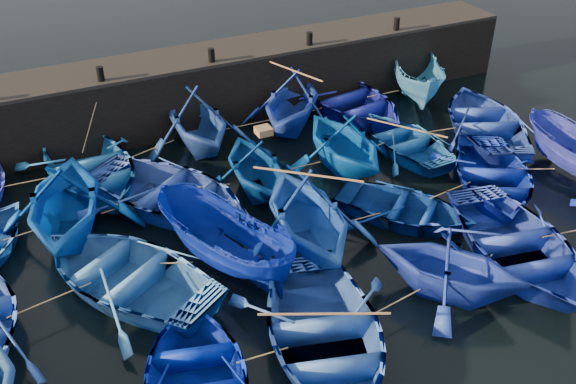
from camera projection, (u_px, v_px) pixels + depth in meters
name	position (u px, v px, depth m)	size (l,w,h in m)	color
ground	(339.00, 271.00, 17.53)	(120.00, 120.00, 0.00)	black
quay_wall	(206.00, 87.00, 24.78)	(26.00, 2.50, 2.50)	black
quay_top	(204.00, 55.00, 24.06)	(26.00, 2.50, 0.12)	black
bollard_1	(100.00, 74.00, 21.76)	(0.24, 0.24, 0.50)	black
bollard_2	(211.00, 55.00, 23.21)	(0.24, 0.24, 0.50)	black
bollard_3	(309.00, 39.00, 24.67)	(0.24, 0.24, 0.50)	black
bollard_4	(397.00, 24.00, 26.12)	(0.24, 0.24, 0.50)	black
boat_1	(89.00, 168.00, 20.98)	(4.13, 5.77, 1.20)	blue
boat_2	(197.00, 120.00, 22.65)	(3.83, 4.44, 2.34)	#1F4690
boat_3	(292.00, 100.00, 23.97)	(3.84, 4.46, 2.35)	#1B39A9
boat_4	(348.00, 100.00, 25.34)	(4.15, 5.81, 1.20)	navy
boat_5	(418.00, 78.00, 26.33)	(1.85, 4.92, 1.90)	#3681CD
boat_7	(65.00, 200.00, 18.13)	(4.22, 4.90, 2.58)	#0542A3
boat_8	(169.00, 193.00, 19.72)	(4.12, 5.76, 1.19)	#244296
boat_9	(256.00, 165.00, 20.30)	(3.36, 3.90, 2.05)	navy
boat_10	(344.00, 141.00, 21.40)	(3.69, 4.28, 2.25)	#03489F
boat_11	(405.00, 140.00, 22.88)	(3.14, 4.39, 0.91)	#15549F
boat_12	(485.00, 121.00, 23.87)	(4.00, 5.59, 1.16)	#213EA1
boat_14	(126.00, 272.00, 16.60)	(3.96, 5.54, 1.15)	blue
boat_15	(224.00, 243.00, 17.11)	(1.78, 4.72, 1.83)	navy
boat_16	(307.00, 213.00, 17.68)	(4.05, 4.69, 2.47)	blue
boat_17	(406.00, 209.00, 19.28)	(3.02, 4.23, 0.88)	navy
boat_18	(492.00, 176.00, 20.67)	(3.66, 5.11, 1.06)	#0A2090
boat_21	(198.00, 379.00, 13.78)	(3.43, 4.80, 1.00)	#001799
boat_22	(323.00, 334.00, 14.76)	(4.07, 5.69, 1.18)	blue
boat_23	(452.00, 265.00, 16.16)	(3.31, 3.84, 2.02)	#1831A0
boat_24	(518.00, 245.00, 17.56)	(3.99, 5.58, 1.16)	#1F39B3
wooden_crate	(264.00, 131.00, 19.78)	(0.47, 0.45, 0.23)	olive
mooring_ropes	(268.00, 165.00, 20.61)	(17.54, 11.94, 2.10)	tan
loose_oars	(335.00, 155.00, 19.34)	(9.46, 12.63, 1.62)	#99724C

